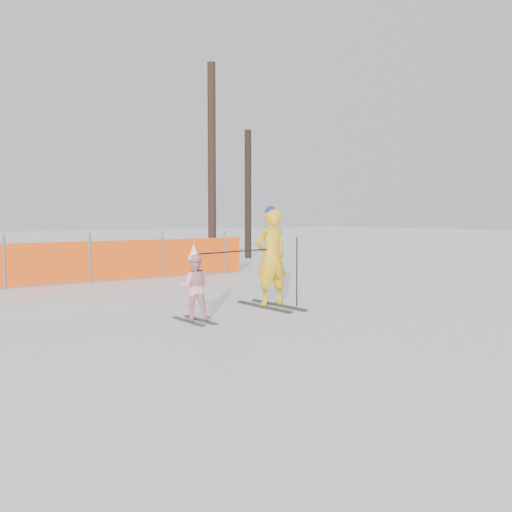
{
  "coord_description": "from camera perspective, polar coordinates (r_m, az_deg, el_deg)",
  "views": [
    {
      "loc": [
        -5.67,
        -7.2,
        1.67
      ],
      "look_at": [
        0.0,
        0.5,
        1.0
      ],
      "focal_mm": 40.0,
      "sensor_mm": 36.0,
      "label": 1
    }
  ],
  "objects": [
    {
      "name": "tree_trunks",
      "position": [
        21.34,
        -2.99,
        7.99
      ],
      "size": [
        2.62,
        1.35,
        7.06
      ],
      "color": "black",
      "rests_on": "ground"
    },
    {
      "name": "ground",
      "position": [
        9.31,
        1.84,
        -6.32
      ],
      "size": [
        120.0,
        120.0,
        0.0
      ],
      "primitive_type": "plane",
      "color": "white",
      "rests_on": "ground"
    },
    {
      "name": "adult",
      "position": [
        10.43,
        1.51,
        -0.1
      ],
      "size": [
        0.67,
        1.55,
        1.85
      ],
      "color": "black",
      "rests_on": "ground"
    },
    {
      "name": "child",
      "position": [
        9.07,
        -6.22,
        -3.02
      ],
      "size": [
        0.64,
        0.92,
        1.23
      ],
      "color": "black",
      "rests_on": "ground"
    },
    {
      "name": "ski_poles",
      "position": [
        10.07,
        0.74,
        -0.47
      ],
      "size": [
        2.21,
        0.39,
        1.29
      ],
      "color": "black",
      "rests_on": "ground"
    }
  ]
}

